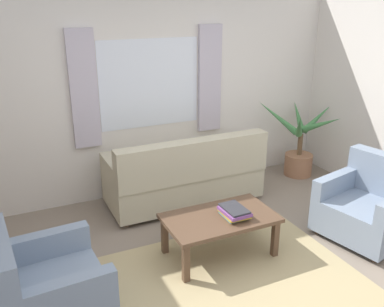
{
  "coord_description": "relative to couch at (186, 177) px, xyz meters",
  "views": [
    {
      "loc": [
        -1.77,
        -2.82,
        2.47
      ],
      "look_at": [
        -0.12,
        0.7,
        1.03
      ],
      "focal_mm": 39.69,
      "sensor_mm": 36.0,
      "label": 1
    }
  ],
  "objects": [
    {
      "name": "area_rug",
      "position": [
        -0.22,
        -1.61,
        -0.36
      ],
      "size": [
        2.23,
        1.75,
        0.01
      ],
      "primitive_type": "cube",
      "color": "tan",
      "rests_on": "ground_plane"
    },
    {
      "name": "armchair_left",
      "position": [
        -1.88,
        -1.51,
        -0.01
      ],
      "size": [
        0.87,
        0.89,
        0.88
      ],
      "rotation": [
        0.0,
        0.0,
        1.63
      ],
      "color": "gray",
      "rests_on": "ground_plane"
    },
    {
      "name": "coffee_table",
      "position": [
        -0.16,
        -1.19,
        0.01
      ],
      "size": [
        1.1,
        0.64,
        0.44
      ],
      "color": "brown",
      "rests_on": "ground_plane"
    },
    {
      "name": "book_stack_on_table",
      "position": [
        -0.04,
        -1.25,
        0.12
      ],
      "size": [
        0.24,
        0.32,
        0.09
      ],
      "color": "#5B8E93",
      "rests_on": "coffee_table"
    },
    {
      "name": "wall_back",
      "position": [
        -0.22,
        0.65,
        0.93
      ],
      "size": [
        5.32,
        0.12,
        2.6
      ],
      "primitive_type": "cube",
      "color": "silver",
      "rests_on": "ground_plane"
    },
    {
      "name": "couch",
      "position": [
        0.0,
        0.0,
        0.0
      ],
      "size": [
        1.9,
        0.82,
        0.92
      ],
      "rotation": [
        0.0,
        0.0,
        3.14
      ],
      "color": "#BCB293",
      "rests_on": "ground_plane"
    },
    {
      "name": "window_with_curtains",
      "position": [
        -0.22,
        0.57,
        1.08
      ],
      "size": [
        1.98,
        0.07,
        1.4
      ],
      "color": "white"
    },
    {
      "name": "ground_plane",
      "position": [
        -0.22,
        -1.61,
        -0.37
      ],
      "size": [
        6.24,
        6.24,
        0.0
      ],
      "primitive_type": "plane",
      "color": "gray"
    },
    {
      "name": "armchair_right",
      "position": [
        1.47,
        -1.54,
        -0.01
      ],
      "size": [
        0.98,
        1.0,
        0.88
      ],
      "rotation": [
        0.0,
        0.0,
        -1.35
      ],
      "color": "gray",
      "rests_on": "ground_plane"
    },
    {
      "name": "potted_plant",
      "position": [
        1.89,
        0.16,
        0.04
      ],
      "size": [
        1.13,
        1.02,
        1.13
      ],
      "color": "#9E6B4C",
      "rests_on": "ground_plane"
    }
  ]
}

